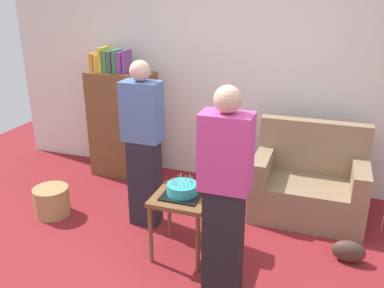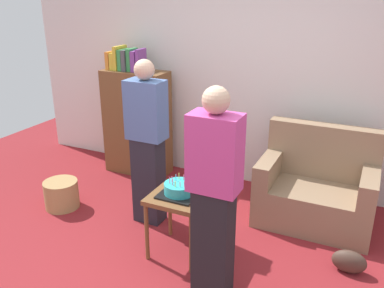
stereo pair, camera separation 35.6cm
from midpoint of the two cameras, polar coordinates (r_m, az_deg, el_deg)
ground_plane at (r=3.53m, az=-5.00°, el=-18.17°), size 8.00×8.00×0.00m
wall_back at (r=4.77m, az=4.65°, el=10.24°), size 6.00×0.10×2.70m
couch at (r=4.34m, az=13.63°, el=-5.48°), size 1.10×0.70×0.96m
bookshelf at (r=5.13m, az=-11.57°, el=3.02°), size 0.80×0.36×1.58m
side_table at (r=3.55m, az=-4.25°, el=-8.39°), size 0.48×0.48×0.58m
birthday_cake at (r=3.49m, az=-4.30°, el=-6.43°), size 0.32×0.32×0.17m
person_blowing_candles at (r=3.92m, az=-9.37°, el=-0.16°), size 0.36×0.22×1.63m
person_holding_cake at (r=2.96m, az=1.08°, el=-7.13°), size 0.36×0.22×1.63m
wicker_basket at (r=4.59m, az=-21.02°, el=-7.47°), size 0.36×0.36×0.30m
handbag at (r=3.82m, az=18.38°, el=-14.03°), size 0.28×0.14×0.20m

